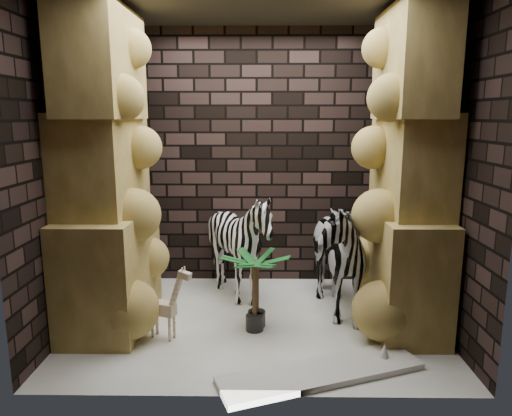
{
  "coord_description": "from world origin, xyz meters",
  "views": [
    {
      "loc": [
        0.07,
        -4.32,
        2.0
      ],
      "look_at": [
        0.01,
        0.15,
        1.12
      ],
      "focal_mm": 32.86,
      "sensor_mm": 36.0,
      "label": 1
    }
  ],
  "objects_px": {
    "zebra_right": "(327,244)",
    "palm_front": "(257,290)",
    "surfboard": "(321,373)",
    "zebra_left": "(240,251)",
    "palm_back": "(255,293)",
    "giraffe_toy": "(162,300)"
  },
  "relations": [
    {
      "from": "zebra_left",
      "to": "surfboard",
      "type": "height_order",
      "value": "zebra_left"
    },
    {
      "from": "zebra_right",
      "to": "zebra_left",
      "type": "bearing_deg",
      "value": 151.78
    },
    {
      "from": "zebra_left",
      "to": "surfboard",
      "type": "distance_m",
      "value": 1.77
    },
    {
      "from": "zebra_right",
      "to": "surfboard",
      "type": "xyz_separation_m",
      "value": [
        -0.19,
        -1.25,
        -0.7
      ]
    },
    {
      "from": "zebra_right",
      "to": "palm_back",
      "type": "bearing_deg",
      "value": -158.44
    },
    {
      "from": "zebra_left",
      "to": "palm_back",
      "type": "bearing_deg",
      "value": -63.05
    },
    {
      "from": "zebra_right",
      "to": "palm_front",
      "type": "height_order",
      "value": "zebra_right"
    },
    {
      "from": "palm_front",
      "to": "surfboard",
      "type": "xyz_separation_m",
      "value": [
        0.52,
        -0.89,
        -0.34
      ]
    },
    {
      "from": "palm_front",
      "to": "palm_back",
      "type": "relative_size",
      "value": 0.99
    },
    {
      "from": "giraffe_toy",
      "to": "surfboard",
      "type": "bearing_deg",
      "value": -1.23
    },
    {
      "from": "surfboard",
      "to": "palm_back",
      "type": "bearing_deg",
      "value": 103.68
    },
    {
      "from": "palm_back",
      "to": "surfboard",
      "type": "height_order",
      "value": "palm_back"
    },
    {
      "from": "surfboard",
      "to": "giraffe_toy",
      "type": "bearing_deg",
      "value": 134.97
    },
    {
      "from": "surfboard",
      "to": "zebra_left",
      "type": "bearing_deg",
      "value": 94.17
    },
    {
      "from": "zebra_right",
      "to": "palm_front",
      "type": "distance_m",
      "value": 0.88
    },
    {
      "from": "zebra_right",
      "to": "palm_front",
      "type": "relative_size",
      "value": 1.99
    },
    {
      "from": "zebra_right",
      "to": "palm_back",
      "type": "height_order",
      "value": "zebra_right"
    },
    {
      "from": "palm_back",
      "to": "palm_front",
      "type": "bearing_deg",
      "value": 79.57
    },
    {
      "from": "zebra_right",
      "to": "surfboard",
      "type": "bearing_deg",
      "value": -109.31
    },
    {
      "from": "zebra_left",
      "to": "palm_front",
      "type": "xyz_separation_m",
      "value": [
        0.19,
        -0.65,
        -0.19
      ]
    },
    {
      "from": "zebra_left",
      "to": "palm_front",
      "type": "relative_size",
      "value": 1.68
    },
    {
      "from": "giraffe_toy",
      "to": "palm_front",
      "type": "relative_size",
      "value": 1.0
    }
  ]
}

